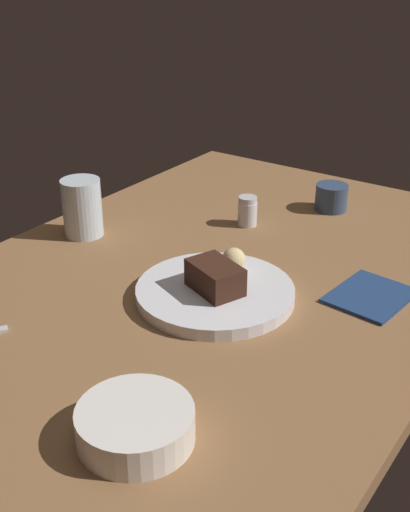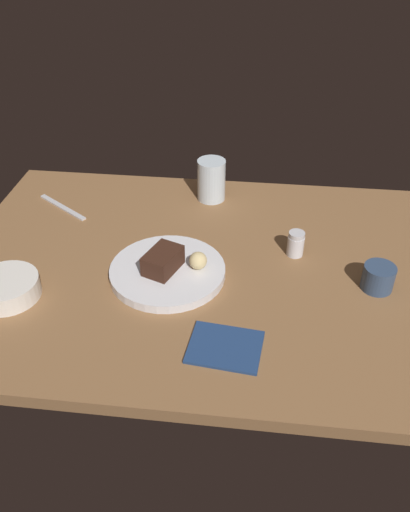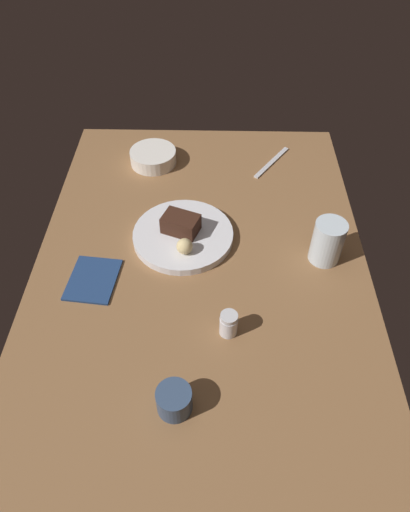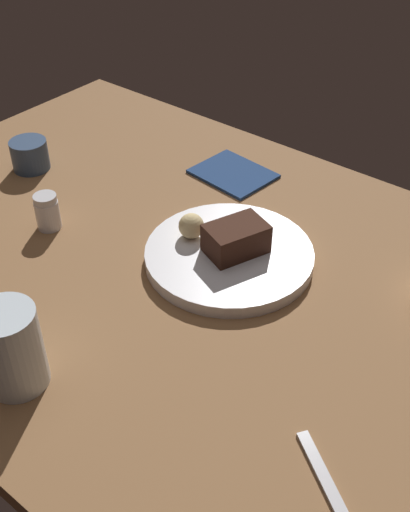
# 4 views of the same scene
# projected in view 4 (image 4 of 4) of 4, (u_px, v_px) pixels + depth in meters

# --- Properties ---
(dining_table) EXTENTS (1.20, 0.84, 0.03)m
(dining_table) POSITION_uv_depth(u_px,v_px,m) (171.00, 264.00, 1.02)
(dining_table) COLOR brown
(dining_table) RESTS_ON ground
(dessert_plate) EXTENTS (0.26, 0.26, 0.02)m
(dessert_plate) POSITION_uv_depth(u_px,v_px,m) (229.00, 256.00, 0.99)
(dessert_plate) COLOR silver
(dessert_plate) RESTS_ON dining_table
(chocolate_cake_slice) EXTENTS (0.09, 0.11, 0.05)m
(chocolate_cake_slice) POSITION_uv_depth(u_px,v_px,m) (236.00, 239.00, 0.97)
(chocolate_cake_slice) COLOR #381E14
(chocolate_cake_slice) RESTS_ON dessert_plate
(bread_roll) EXTENTS (0.04, 0.04, 0.04)m
(bread_roll) POSITION_uv_depth(u_px,v_px,m) (191.00, 226.00, 1.00)
(bread_roll) COLOR #DBC184
(bread_roll) RESTS_ON dessert_plate
(salt_shaker) EXTENTS (0.04, 0.04, 0.06)m
(salt_shaker) POSITION_uv_depth(u_px,v_px,m) (47.00, 212.00, 1.05)
(salt_shaker) COLOR silver
(salt_shaker) RESTS_ON dining_table
(water_glass) EXTENTS (0.08, 0.08, 0.12)m
(water_glass) POSITION_uv_depth(u_px,v_px,m) (11.00, 349.00, 0.77)
(water_glass) COLOR silver
(water_glass) RESTS_ON dining_table
(coffee_cup) EXTENTS (0.07, 0.07, 0.06)m
(coffee_cup) POSITION_uv_depth(u_px,v_px,m) (30.00, 155.00, 1.20)
(coffee_cup) COLOR #334766
(coffee_cup) RESTS_ON dining_table
(butter_knife) EXTENTS (0.16, 0.12, 0.01)m
(butter_knife) POSITION_uv_depth(u_px,v_px,m) (338.00, 505.00, 0.67)
(butter_knife) COLOR silver
(butter_knife) RESTS_ON dining_table
(folded_napkin) EXTENTS (0.15, 0.13, 0.01)m
(folded_napkin) POSITION_uv_depth(u_px,v_px,m) (233.00, 174.00, 1.20)
(folded_napkin) COLOR navy
(folded_napkin) RESTS_ON dining_table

